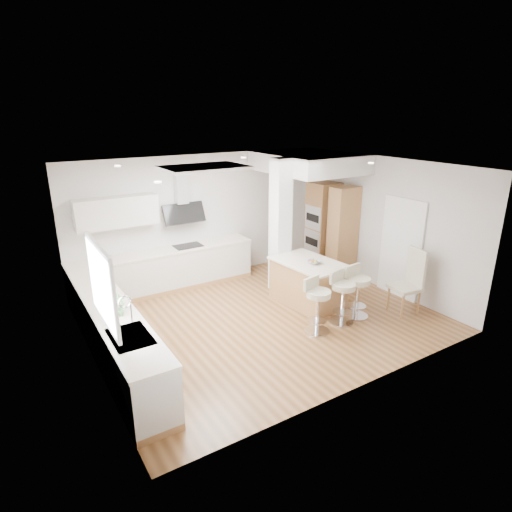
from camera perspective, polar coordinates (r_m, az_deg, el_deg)
ground at (r=8.11m, az=0.83°, el=-8.21°), size 6.00×6.00×0.00m
ceiling at (r=8.11m, az=0.83°, el=-8.21°), size 6.00×5.00×0.02m
wall_back at (r=9.69m, az=-7.19°, el=5.08°), size 6.00×0.04×2.80m
wall_left at (r=6.55m, az=-21.81°, el=-3.09°), size 0.04×5.00×2.80m
wall_right at (r=9.48m, az=16.35°, el=4.14°), size 0.04×5.00×2.80m
skylight at (r=7.41m, az=-6.90°, el=11.60°), size 4.10×2.10×0.06m
window_left at (r=5.62m, az=-19.95°, el=-3.23°), size 0.06×1.28×1.07m
doorway_right at (r=9.20m, az=18.75°, el=0.84°), size 0.05×1.00×2.10m
counter_left at (r=7.18m, az=-18.89°, el=-9.03°), size 0.63×4.50×1.35m
counter_back at (r=9.31m, az=-11.38°, el=-0.26°), size 3.62×0.63×2.50m
pillar at (r=8.89m, az=3.26°, el=3.93°), size 0.35×0.35×2.80m
soffit at (r=9.64m, az=7.05°, el=12.27°), size 1.78×2.20×0.40m
oven_column at (r=10.18m, az=9.84°, el=3.59°), size 0.63×1.21×2.10m
peninsula at (r=8.59m, az=6.95°, el=-3.48°), size 1.08×1.53×0.95m
bar_stool_a at (r=7.47m, az=8.14°, el=-6.16°), size 0.54×0.54×0.99m
bar_stool_b at (r=7.86m, az=11.42°, el=-5.06°), size 0.53×0.53×0.99m
bar_stool_c at (r=8.15m, az=13.34°, el=-4.28°), size 0.49×0.49×0.99m
dining_chair at (r=8.58m, az=19.89°, el=-2.89°), size 0.56×0.56×1.26m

